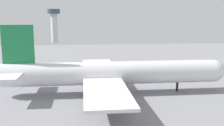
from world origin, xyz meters
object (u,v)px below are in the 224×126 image
Objects in this scene: safety_cone_nose at (212,90)px; cargo_airplane at (111,73)px; cargo_loader at (177,70)px; control_tower at (54,22)px.

cargo_airplane is at bearing 178.33° from safety_cone_nose.
cargo_airplane is 12.89× the size of cargo_loader.
control_tower is at bearing 111.84° from safety_cone_nose.
control_tower is (-63.55, 158.58, 17.34)m from safety_cone_nose.
control_tower is at bearing 101.65° from cargo_airplane.
cargo_loader reaches higher than safety_cone_nose.
cargo_airplane is 161.41m from control_tower.
cargo_loader is at bearing 92.16° from safety_cone_nose.
cargo_loader is 0.19× the size of control_tower.
safety_cone_nose is 171.72m from control_tower.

